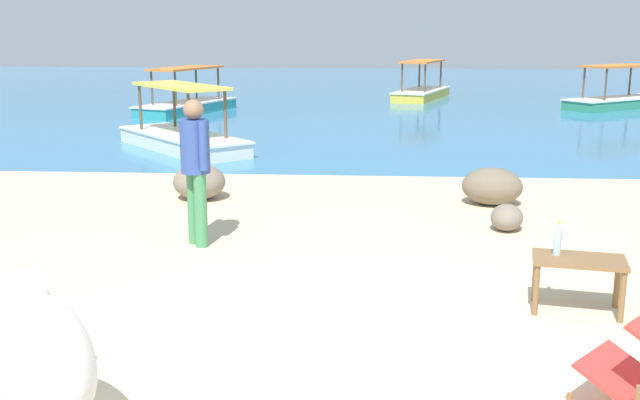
% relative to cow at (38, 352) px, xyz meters
% --- Properties ---
extents(sand_beach, '(18.00, 14.00, 0.04)m').
position_rel_cow_xyz_m(sand_beach, '(1.74, 1.41, -0.69)').
color(sand_beach, beige).
rests_on(sand_beach, ground).
extents(water_surface, '(60.00, 36.00, 0.03)m').
position_rel_cow_xyz_m(water_surface, '(1.74, 23.41, -0.71)').
color(water_surface, teal).
rests_on(water_surface, ground).
extents(cow, '(1.28, 1.71, 1.01)m').
position_rel_cow_xyz_m(cow, '(0.00, 0.00, 0.00)').
color(cow, silver).
rests_on(cow, sand_beach).
extents(low_bench_table, '(0.83, 0.58, 0.48)m').
position_rel_cow_xyz_m(low_bench_table, '(3.55, 2.55, -0.27)').
color(low_bench_table, brown).
rests_on(low_bench_table, sand_beach).
extents(bottle, '(0.07, 0.07, 0.30)m').
position_rel_cow_xyz_m(bottle, '(3.38, 2.63, -0.07)').
color(bottle, '#A3C6D1').
rests_on(bottle, low_bench_table).
extents(person_standing, '(0.35, 0.42, 1.62)m').
position_rel_cow_xyz_m(person_standing, '(-0.13, 4.31, 0.28)').
color(person_standing, '#428956').
rests_on(person_standing, sand_beach).
extents(shore_rock_large, '(1.03, 1.03, 0.49)m').
position_rel_cow_xyz_m(shore_rock_large, '(-0.62, 6.57, -0.42)').
color(shore_rock_large, gray).
rests_on(shore_rock_large, sand_beach).
extents(shore_rock_medium, '(0.95, 0.84, 0.51)m').
position_rel_cow_xyz_m(shore_rock_medium, '(3.44, 6.50, -0.41)').
color(shore_rock_medium, '#756651').
rests_on(shore_rock_medium, sand_beach).
extents(shore_rock_small, '(0.48, 0.58, 0.32)m').
position_rel_cow_xyz_m(shore_rock_small, '(3.42, 5.17, -0.51)').
color(shore_rock_small, gray).
rests_on(shore_rock_small, sand_beach).
extents(boat_white, '(3.27, 3.53, 1.29)m').
position_rel_cow_xyz_m(boat_white, '(-1.99, 11.03, -0.42)').
color(boat_white, white).
rests_on(boat_white, water_surface).
extents(boat_teal, '(2.36, 3.84, 1.29)m').
position_rel_cow_xyz_m(boat_teal, '(-3.44, 17.43, -0.42)').
color(boat_teal, teal).
rests_on(boat_teal, water_surface).
extents(boat_green, '(3.65, 3.09, 1.29)m').
position_rel_cow_xyz_m(boat_green, '(9.15, 19.59, -0.42)').
color(boat_green, '#338E66').
rests_on(boat_green, water_surface).
extents(boat_yellow, '(2.26, 3.85, 1.29)m').
position_rel_cow_xyz_m(boat_yellow, '(3.48, 22.20, -0.42)').
color(boat_yellow, gold).
rests_on(boat_yellow, water_surface).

